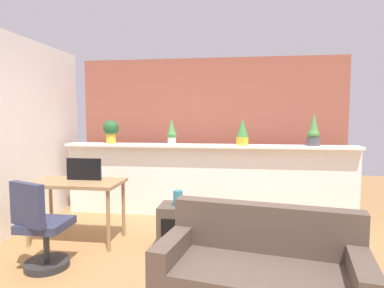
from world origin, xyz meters
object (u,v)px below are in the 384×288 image
tv_monitor (84,169)px  couch (260,277)px  desk (77,188)px  potted_plant_2 (242,132)px  potted_plant_1 (172,132)px  side_cube_shelf (177,226)px  potted_plant_0 (111,130)px  office_chair (41,232)px  potted_plant_3 (314,132)px  vase_on_shelf (178,198)px

tv_monitor → couch: size_ratio=0.26×
tv_monitor → desk: bearing=-127.6°
desk → tv_monitor: bearing=52.4°
potted_plant_2 → desk: (-2.01, -1.16, -0.64)m
desk → potted_plant_1: bearing=51.2°
side_cube_shelf → couch: (0.89, -1.20, 0.03)m
potted_plant_0 → desk: size_ratio=0.33×
office_chair → potted_plant_0: bearing=91.3°
potted_plant_1 → couch: (1.18, -2.38, -1.01)m
potted_plant_0 → tv_monitor: potted_plant_0 is taller
potted_plant_2 → couch: bearing=-87.1°
tv_monitor → office_chair: bearing=-93.3°
tv_monitor → office_chair: 0.99m
potted_plant_1 → potted_plant_3: potted_plant_3 is taller
potted_plant_3 → couch: bearing=-110.4°
tv_monitor → potted_plant_3: bearing=20.7°
office_chair → couch: (2.12, -0.43, -0.11)m
potted_plant_0 → potted_plant_1: bearing=-2.5°
potted_plant_2 → side_cube_shelf: bearing=-123.4°
potted_plant_0 → potted_plant_1: (0.98, -0.04, -0.03)m
couch → desk: bearing=150.5°
couch → office_chair: bearing=168.6°
potted_plant_0 → potted_plant_3: bearing=-0.4°
potted_plant_2 → vase_on_shelf: size_ratio=2.23×
potted_plant_2 → tv_monitor: 2.27m
potted_plant_3 → desk: bearing=-158.3°
potted_plant_2 → potted_plant_0: bearing=178.4°
potted_plant_1 → side_cube_shelf: size_ratio=0.78×
side_cube_shelf → potted_plant_3: bearing=34.1°
potted_plant_0 → potted_plant_3: potted_plant_3 is taller
potted_plant_3 → office_chair: size_ratio=0.51×
vase_on_shelf → couch: (0.87, -1.19, -0.31)m
potted_plant_0 → potted_plant_2: size_ratio=0.92×
potted_plant_2 → side_cube_shelf: (-0.77, -1.17, -1.06)m
potted_plant_3 → side_cube_shelf: potted_plant_3 is taller
office_chair → vase_on_shelf: office_chair is taller
tv_monitor → vase_on_shelf: tv_monitor is taller
office_chair → potted_plant_3: bearing=33.3°
potted_plant_0 → potted_plant_2: 2.05m
potted_plant_3 → side_cube_shelf: size_ratio=0.93×
potted_plant_2 → vase_on_shelf: potted_plant_2 is taller
office_chair → side_cube_shelf: size_ratio=1.82×
potted_plant_2 → vase_on_shelf: bearing=-122.4°
potted_plant_1 → potted_plant_3: (2.08, 0.02, 0.01)m
potted_plant_3 → tv_monitor: bearing=-159.3°
potted_plant_1 → tv_monitor: size_ratio=0.89×
potted_plant_0 → tv_monitor: (0.10, -1.14, -0.44)m
potted_plant_2 → tv_monitor: (-1.95, -1.08, -0.42)m
potted_plant_1 → tv_monitor: 1.47m
office_chair → vase_on_shelf: size_ratio=5.17×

